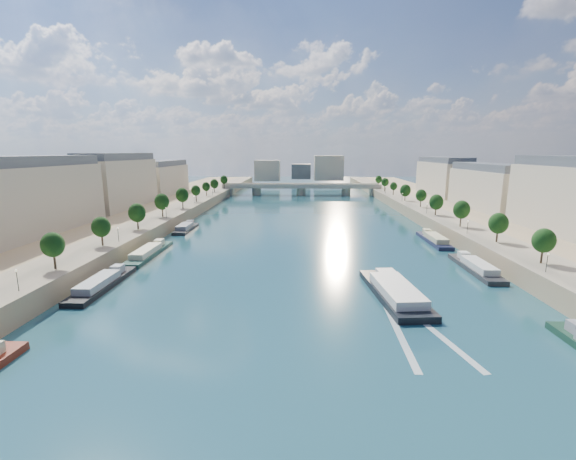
{
  "coord_description": "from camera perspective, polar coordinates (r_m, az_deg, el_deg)",
  "views": [
    {
      "loc": [
        -0.33,
        -35.95,
        30.51
      ],
      "look_at": [
        -4.43,
        88.96,
        5.0
      ],
      "focal_mm": 24.0,
      "sensor_mm": 36.0,
      "label": 1
    }
  ],
  "objects": [
    {
      "name": "wake",
      "position": [
        72.0,
        18.59,
        -14.16
      ],
      "size": [
        10.74,
        26.02,
        0.04
      ],
      "color": "silver",
      "rests_on": "ground"
    },
    {
      "name": "bridge",
      "position": [
        276.28,
        1.95,
        6.25
      ],
      "size": [
        112.0,
        12.0,
        8.15
      ],
      "color": "#C1B79E",
      "rests_on": "ground"
    },
    {
      "name": "skyline",
      "position": [
        355.85,
        2.48,
        8.97
      ],
      "size": [
        79.0,
        42.0,
        22.0
      ],
      "color": "beige",
      "rests_on": "ground"
    },
    {
      "name": "lamps_left",
      "position": [
        138.21,
        -20.33,
        1.35
      ],
      "size": [
        0.36,
        200.36,
        4.28
      ],
      "color": "black",
      "rests_on": "ground"
    },
    {
      "name": "pave_right",
      "position": [
        149.73,
        24.36,
        0.71
      ],
      "size": [
        14.0,
        520.0,
        0.1
      ],
      "primitive_type": "cube",
      "color": "gray",
      "rests_on": "quay_right"
    },
    {
      "name": "lamps_right",
      "position": [
        152.23,
        22.18,
        2.09
      ],
      "size": [
        0.36,
        200.36,
        4.28
      ],
      "color": "black",
      "rests_on": "ground"
    },
    {
      "name": "quay_left",
      "position": [
        156.22,
        -25.47,
        0.07
      ],
      "size": [
        44.0,
        520.0,
        5.0
      ],
      "primitive_type": "cube",
      "color": "#9E8460",
      "rests_on": "ground"
    },
    {
      "name": "tour_barge",
      "position": [
        86.33,
        15.5,
        -8.84
      ],
      "size": [
        10.7,
        28.88,
        3.83
      ],
      "rotation": [
        0.0,
        0.0,
        0.09
      ],
      "color": "black",
      "rests_on": "ground"
    },
    {
      "name": "trees_left",
      "position": [
        149.74,
        -19.58,
        3.18
      ],
      "size": [
        4.8,
        268.8,
        8.26
      ],
      "color": "#382B1E",
      "rests_on": "ground"
    },
    {
      "name": "pave_left",
      "position": [
        149.48,
        -20.43,
        1.0
      ],
      "size": [
        14.0,
        520.0,
        0.1
      ],
      "primitive_type": "cube",
      "color": "gray",
      "rests_on": "quay_left"
    },
    {
      "name": "buildings_left",
      "position": [
        171.05,
        -27.94,
        5.49
      ],
      "size": [
        16.0,
        226.0,
        23.2
      ],
      "color": "beige",
      "rests_on": "ground"
    },
    {
      "name": "quay_right",
      "position": [
        156.52,
        29.36,
        -0.27
      ],
      "size": [
        44.0,
        520.0,
        5.0
      ],
      "primitive_type": "cube",
      "color": "#9E8460",
      "rests_on": "ground"
    },
    {
      "name": "moored_barges_left",
      "position": [
        109.18,
        -22.74,
        -5.16
      ],
      "size": [
        5.0,
        124.65,
        3.6
      ],
      "color": "maroon",
      "rests_on": "ground"
    },
    {
      "name": "ground",
      "position": [
        139.34,
        1.97,
        -1.12
      ],
      "size": [
        700.0,
        700.0,
        0.0
      ],
      "primitive_type": "plane",
      "color": "#0C3236",
      "rests_on": "ground"
    },
    {
      "name": "trees_right",
      "position": [
        157.37,
        22.49,
        3.35
      ],
      "size": [
        4.8,
        268.8,
        8.26
      ],
      "color": "#382B1E",
      "rests_on": "ground"
    },
    {
      "name": "buildings_right",
      "position": [
        171.37,
        31.87,
        5.1
      ],
      "size": [
        16.0,
        226.0,
        23.2
      ],
      "color": "beige",
      "rests_on": "ground"
    },
    {
      "name": "moored_barges_right",
      "position": [
        94.76,
        31.05,
        -8.43
      ],
      "size": [
        5.0,
        132.19,
        3.6
      ],
      "color": "black",
      "rests_on": "ground"
    }
  ]
}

